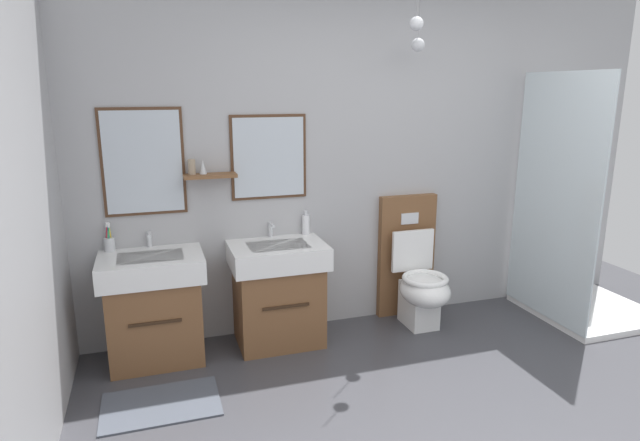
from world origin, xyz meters
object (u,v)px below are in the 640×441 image
object	(u,v)px
vanity_sink_right	(278,291)
vanity_sink_left	(154,305)
soap_dispenser	(306,224)
toothbrush_cup	(109,243)
toilet	(415,277)
shower_tray	(576,268)

from	to	relation	value
vanity_sink_right	vanity_sink_left	bearing A→B (deg)	180.00
vanity_sink_right	soap_dispenser	bearing A→B (deg)	34.47
vanity_sink_left	toothbrush_cup	xyz separation A→B (m)	(-0.26, 0.17, 0.42)
toilet	shower_tray	size ratio (longest dim) A/B	0.51
vanity_sink_left	shower_tray	distance (m)	3.28
soap_dispenser	toothbrush_cup	bearing A→B (deg)	-179.59
vanity_sink_left	toilet	world-z (taller)	toilet
toilet	soap_dispenser	xyz separation A→B (m)	(-0.85, 0.17, 0.45)
vanity_sink_right	toothbrush_cup	bearing A→B (deg)	171.15
vanity_sink_left	shower_tray	world-z (taller)	shower_tray
toilet	shower_tray	bearing A→B (deg)	-13.43
toothbrush_cup	shower_tray	xyz separation A→B (m)	(3.52, -0.47, -0.40)
soap_dispenser	shower_tray	distance (m)	2.23
vanity_sink_right	toothbrush_cup	xyz separation A→B (m)	(-1.12, 0.17, 0.42)
vanity_sink_left	toilet	size ratio (longest dim) A/B	0.75
toilet	toothbrush_cup	bearing A→B (deg)	175.89
toothbrush_cup	soap_dispenser	size ratio (longest dim) A/B	1.10
toothbrush_cup	shower_tray	size ratio (longest dim) A/B	0.10
vanity_sink_left	soap_dispenser	world-z (taller)	soap_dispenser
vanity_sink_left	vanity_sink_right	bearing A→B (deg)	0.00
vanity_sink_left	toothbrush_cup	size ratio (longest dim) A/B	3.73
toilet	toothbrush_cup	xyz separation A→B (m)	(-2.24, 0.16, 0.44)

